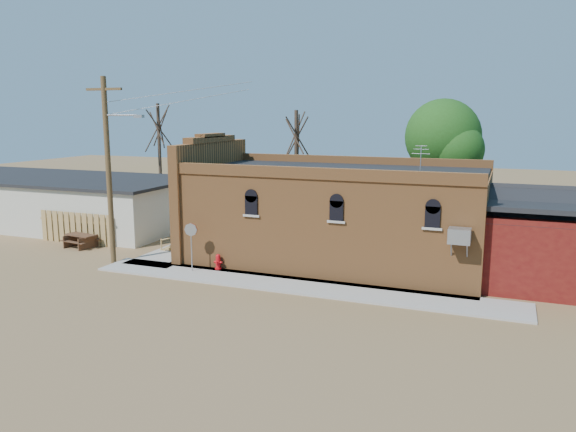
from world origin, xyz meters
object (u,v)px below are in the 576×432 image
(brick_bar, at_px, (330,215))
(utility_pole, at_px, (109,167))
(stop_sign, at_px, (191,234))
(trash_barrel, at_px, (198,245))
(picnic_table, at_px, (81,239))
(fire_hydrant, at_px, (218,262))

(brick_bar, relative_size, utility_pole, 1.82)
(stop_sign, relative_size, trash_barrel, 3.13)
(picnic_table, bearing_deg, utility_pole, -19.14)
(utility_pole, relative_size, trash_barrel, 12.51)
(trash_barrel, relative_size, picnic_table, 0.38)
(brick_bar, bearing_deg, utility_pole, -156.31)
(utility_pole, xyz_separation_m, stop_sign, (4.45, -0.05, -2.96))
(utility_pole, height_order, trash_barrel, utility_pole)
(utility_pole, relative_size, fire_hydrant, 12.29)
(brick_bar, relative_size, stop_sign, 7.28)
(utility_pole, distance_m, stop_sign, 5.35)
(trash_barrel, height_order, picnic_table, trash_barrel)
(picnic_table, bearing_deg, stop_sign, -5.55)
(brick_bar, distance_m, trash_barrel, 7.27)
(trash_barrel, distance_m, picnic_table, 6.81)
(fire_hydrant, relative_size, picnic_table, 0.38)
(fire_hydrant, distance_m, stop_sign, 1.83)
(fire_hydrant, distance_m, picnic_table, 9.42)
(fire_hydrant, bearing_deg, picnic_table, 171.82)
(utility_pole, xyz_separation_m, trash_barrel, (2.84, 3.25, -4.33))
(fire_hydrant, xyz_separation_m, stop_sign, (-1.02, -0.65, 1.37))
(stop_sign, relative_size, picnic_table, 1.18)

